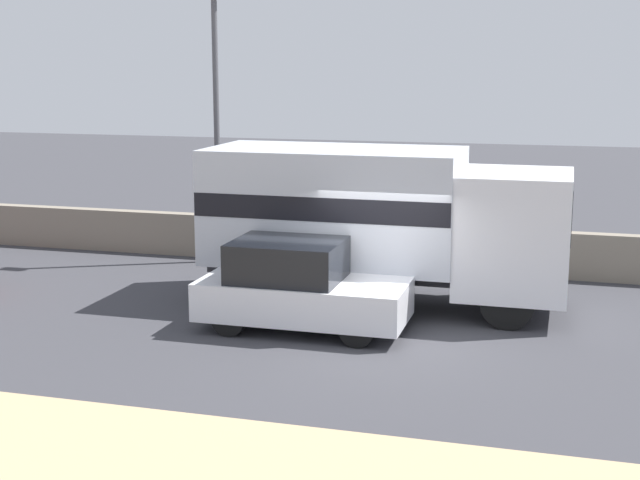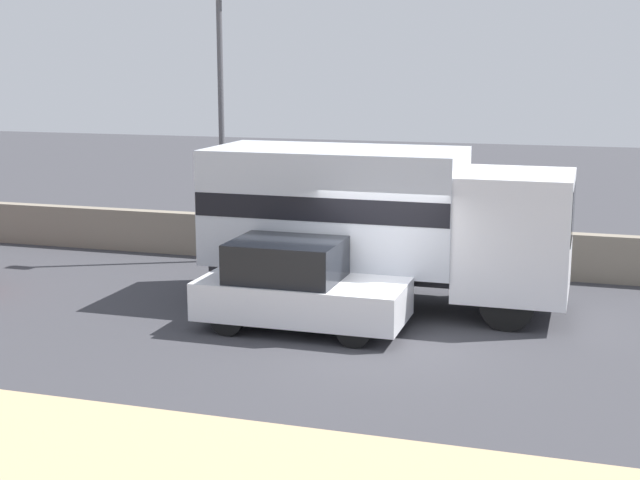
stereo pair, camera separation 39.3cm
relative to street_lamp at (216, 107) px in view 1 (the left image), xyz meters
The scene contains 5 objects.
ground_plane 8.13m from the street_lamp, 46.16° to the right, with size 80.00×80.00×0.00m, color #38383D.
stone_wall_backdrop 5.98m from the street_lamp, ahead, with size 60.00×0.35×1.08m.
street_lamp is the anchor object (origin of this frame).
box_truck 5.74m from the street_lamp, 31.51° to the right, with size 7.23×2.58×3.17m.
car_hatchback 6.82m from the street_lamp, 54.07° to the right, with size 3.84×1.73×1.66m.
Camera 1 is at (3.32, -15.01, 4.88)m, focal length 50.00 mm.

